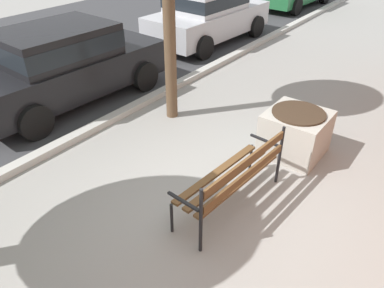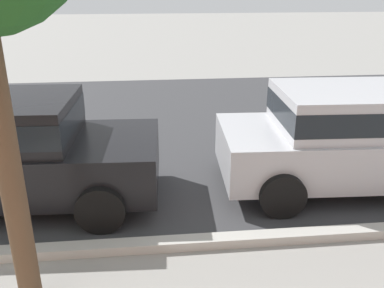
{
  "view_description": "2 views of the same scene",
  "coord_description": "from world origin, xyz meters",
  "px_view_note": "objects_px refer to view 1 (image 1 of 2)",
  "views": [
    {
      "loc": [
        -3.27,
        -2.1,
        3.49
      ],
      "look_at": [
        0.12,
        0.46,
        0.75
      ],
      "focal_mm": 34.57,
      "sensor_mm": 36.0,
      "label": 1
    },
    {
      "loc": [
        2.9,
        -1.34,
        3.04
      ],
      "look_at": [
        3.49,
        4.28,
        0.8
      ],
      "focal_mm": 38.97,
      "sensor_mm": 36.0,
      "label": 2
    }
  ],
  "objects_px": {
    "parked_car_silver": "(208,13)",
    "concrete_planter": "(295,133)",
    "parked_car_black": "(64,62)",
    "park_bench": "(235,175)"
  },
  "relations": [
    {
      "from": "concrete_planter",
      "to": "parked_car_silver",
      "type": "xyz_separation_m",
      "value": [
        4.08,
        4.61,
        0.46
      ]
    },
    {
      "from": "concrete_planter",
      "to": "parked_car_silver",
      "type": "distance_m",
      "value": 6.18
    },
    {
      "from": "parked_car_silver",
      "to": "concrete_planter",
      "type": "bearing_deg",
      "value": -131.51
    },
    {
      "from": "parked_car_black",
      "to": "parked_car_silver",
      "type": "relative_size",
      "value": 1.0
    },
    {
      "from": "park_bench",
      "to": "parked_car_black",
      "type": "distance_m",
      "value": 4.6
    },
    {
      "from": "park_bench",
      "to": "parked_car_silver",
      "type": "distance_m",
      "value": 7.39
    },
    {
      "from": "parked_car_black",
      "to": "parked_car_silver",
      "type": "bearing_deg",
      "value": 0.0
    },
    {
      "from": "concrete_planter",
      "to": "parked_car_black",
      "type": "xyz_separation_m",
      "value": [
        -0.99,
        4.61,
        0.46
      ]
    },
    {
      "from": "park_bench",
      "to": "parked_car_silver",
      "type": "bearing_deg",
      "value": 37.81
    },
    {
      "from": "concrete_planter",
      "to": "park_bench",
      "type": "bearing_deg",
      "value": 177.19
    }
  ]
}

